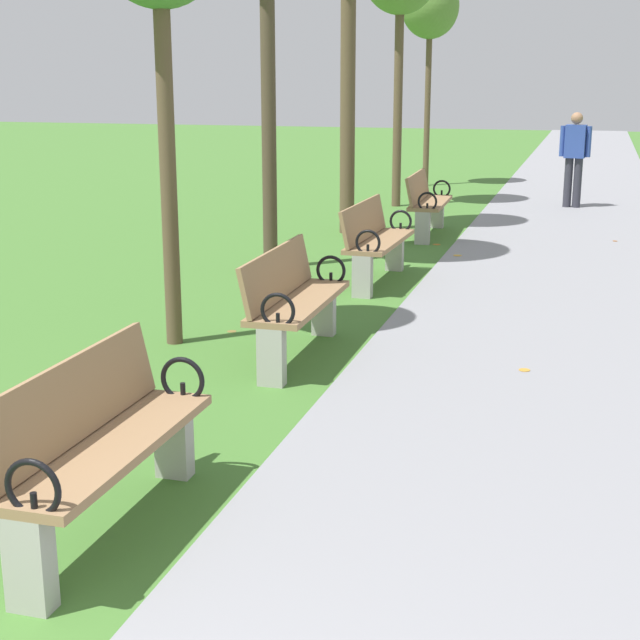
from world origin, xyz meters
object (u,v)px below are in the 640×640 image
(park_bench_3, at_px, (294,300))
(pedestrian_walking, at_px, (575,154))
(tree_5, at_px, (430,9))
(park_bench_5, at_px, (427,202))
(park_bench_4, at_px, (375,240))
(park_bench_2, at_px, (100,443))

(park_bench_3, relative_size, pedestrian_walking, 0.99)
(park_bench_3, relative_size, tree_5, 0.38)
(park_bench_3, distance_m, pedestrian_walking, 10.08)
(park_bench_5, bearing_deg, park_bench_4, -90.00)
(pedestrian_walking, bearing_deg, park_bench_4, -105.75)
(park_bench_3, height_order, tree_5, tree_5)
(park_bench_3, bearing_deg, park_bench_4, 90.00)
(park_bench_4, distance_m, park_bench_5, 3.34)
(park_bench_5, xyz_separation_m, tree_5, (-1.11, 6.27, 3.05))
(park_bench_3, xyz_separation_m, park_bench_5, (0.00, 6.35, 0.00))
(tree_5, xyz_separation_m, pedestrian_walking, (3.05, -2.74, -2.61))
(tree_5, distance_m, pedestrian_walking, 4.86)
(park_bench_3, bearing_deg, pedestrian_walking, 78.89)
(park_bench_2, height_order, park_bench_4, same)
(park_bench_5, bearing_deg, park_bench_3, -90.00)
(park_bench_3, bearing_deg, park_bench_5, 90.00)
(park_bench_2, distance_m, park_bench_5, 9.56)
(park_bench_5, distance_m, pedestrian_walking, 4.06)
(park_bench_2, distance_m, park_bench_4, 6.21)
(park_bench_5, xyz_separation_m, pedestrian_walking, (1.94, 3.54, 0.44))
(park_bench_4, bearing_deg, park_bench_2, -90.00)
(park_bench_2, relative_size, park_bench_5, 0.99)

